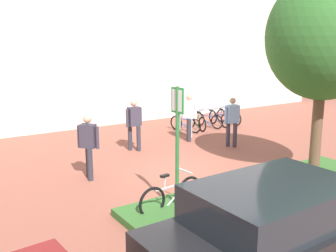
{
  "coord_description": "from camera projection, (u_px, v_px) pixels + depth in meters",
  "views": [
    {
      "loc": [
        -6.04,
        -8.22,
        3.5
      ],
      "look_at": [
        0.14,
        1.15,
        1.11
      ],
      "focal_mm": 41.31,
      "sensor_mm": 36.0,
      "label": 1
    }
  ],
  "objects": [
    {
      "name": "tree_sidewalk",
      "position": [
        324.0,
        37.0,
        9.67
      ],
      "size": [
        2.91,
        2.91,
        5.28
      ],
      "color": "brown",
      "rests_on": "ground"
    },
    {
      "name": "person_suited_navy",
      "position": [
        134.0,
        122.0,
        12.74
      ],
      "size": [
        0.61,
        0.37,
        1.72
      ],
      "color": "#2D2D38",
      "rests_on": "ground"
    },
    {
      "name": "building_facade",
      "position": [
        78.0,
        7.0,
        15.9
      ],
      "size": [
        28.0,
        1.2,
        10.0
      ],
      "primitive_type": "cube",
      "color": "silver",
      "rests_on": "ground"
    },
    {
      "name": "car_black_suv",
      "position": [
        279.0,
        231.0,
        5.76
      ],
      "size": [
        4.33,
        2.08,
        1.54
      ],
      "color": "black",
      "rests_on": "ground"
    },
    {
      "name": "parking_sign_post",
      "position": [
        177.0,
        132.0,
        7.9
      ],
      "size": [
        0.08,
        0.36,
        2.67
      ],
      "color": "#2D7238",
      "rests_on": "ground"
    },
    {
      "name": "ground_plane",
      "position": [
        187.0,
        173.0,
        10.7
      ],
      "size": [
        60.0,
        60.0,
        0.0
      ],
      "primitive_type": "plane",
      "color": "brown"
    },
    {
      "name": "person_casual_tan",
      "position": [
        232.0,
        119.0,
        13.22
      ],
      "size": [
        0.6,
        0.32,
        1.72
      ],
      "color": "#383342",
      "rests_on": "ground"
    },
    {
      "name": "planter_strip",
      "position": [
        251.0,
        187.0,
        9.43
      ],
      "size": [
        7.0,
        1.1,
        0.16
      ],
      "primitive_type": "cube",
      "color": "#336028",
      "rests_on": "ground"
    },
    {
      "name": "bollard_steel",
      "position": [
        190.0,
        126.0,
        14.71
      ],
      "size": [
        0.16,
        0.16,
        0.9
      ],
      "primitive_type": "cylinder",
      "color": "#ADADB2",
      "rests_on": "ground"
    },
    {
      "name": "bike_at_sign",
      "position": [
        172.0,
        195.0,
        8.19
      ],
      "size": [
        1.68,
        0.42,
        0.86
      ],
      "color": "black",
      "rests_on": "ground"
    },
    {
      "name": "bike_rack_cluster",
      "position": [
        208.0,
        120.0,
        16.42
      ],
      "size": [
        3.2,
        1.7,
        0.83
      ],
      "color": "#99999E",
      "rests_on": "ground"
    },
    {
      "name": "person_shirt_white",
      "position": [
        189.0,
        114.0,
        14.08
      ],
      "size": [
        0.4,
        0.55,
        1.72
      ],
      "color": "#2D2D38",
      "rests_on": "ground"
    },
    {
      "name": "person_suited_dark",
      "position": [
        88.0,
        143.0,
        10.05
      ],
      "size": [
        0.45,
        0.48,
        1.72
      ],
      "color": "#2D2D38",
      "rests_on": "ground"
    }
  ]
}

